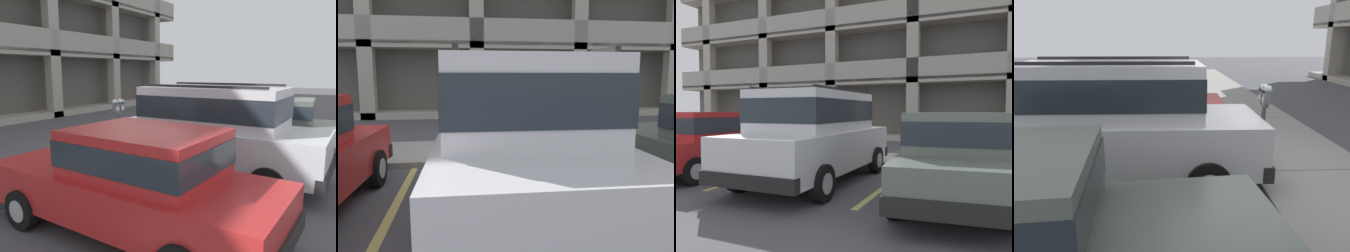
# 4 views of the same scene
# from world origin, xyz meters

# --- Properties ---
(ground_plane) EXTENTS (80.00, 80.00, 0.10)m
(ground_plane) POSITION_xyz_m (0.00, 0.00, -0.05)
(ground_plane) COLOR #4C4C51
(sidewalk) EXTENTS (40.00, 2.20, 0.12)m
(sidewalk) POSITION_xyz_m (0.00, 1.30, 0.06)
(sidewalk) COLOR gray
(sidewalk) RESTS_ON ground_plane
(parking_stall_lines) EXTENTS (12.72, 4.80, 0.01)m
(parking_stall_lines) POSITION_xyz_m (1.57, -1.40, 0.00)
(parking_stall_lines) COLOR #DBD16B
(parking_stall_lines) RESTS_ON ground_plane
(silver_suv) EXTENTS (2.05, 4.79, 2.03)m
(silver_suv) POSITION_xyz_m (0.02, -2.16, 1.09)
(silver_suv) COLOR silver
(silver_suv) RESTS_ON ground_plane
(parking_meter_near) EXTENTS (0.35, 0.12, 1.48)m
(parking_meter_near) POSITION_xyz_m (-0.08, 0.35, 1.22)
(parking_meter_near) COLOR #47474C
(parking_meter_near) RESTS_ON sidewalk
(parking_garage) EXTENTS (32.00, 10.00, 13.25)m
(parking_garage) POSITION_xyz_m (0.04, 13.45, 6.03)
(parking_garage) COLOR #5C5851
(parking_garage) RESTS_ON ground_plane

